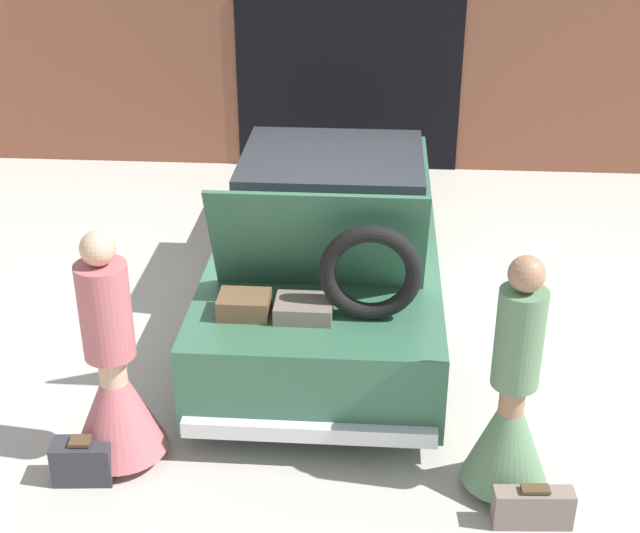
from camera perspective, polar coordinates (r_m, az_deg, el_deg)
ground_plane at (r=8.37m, az=0.63°, el=-2.19°), size 40.00×40.00×0.00m
garage_wall_back at (r=11.34m, az=1.84°, el=13.12°), size 12.00×0.14×2.80m
car at (r=8.10m, az=0.67°, el=1.65°), size 1.90×4.79×1.76m
person_left at (r=6.25m, az=-13.03°, el=-7.27°), size 0.65×0.65×1.75m
person_right at (r=5.95m, az=12.10°, el=-9.06°), size 0.58×0.58×1.74m
suitcase_beside_left_person at (r=6.38m, az=-14.92°, el=-11.93°), size 0.42×0.23×0.33m
suitcase_beside_right_person at (r=6.01m, az=13.47°, el=-14.77°), size 0.51×0.17×0.30m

